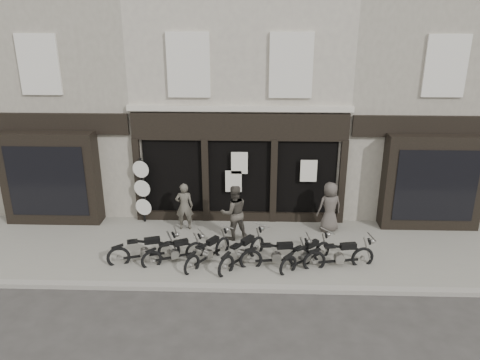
{
  "coord_description": "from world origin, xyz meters",
  "views": [
    {
      "loc": [
        0.51,
        -11.93,
        7.05
      ],
      "look_at": [
        0.06,
        1.6,
        2.09
      ],
      "focal_mm": 35.0,
      "sensor_mm": 36.0,
      "label": 1
    }
  ],
  "objects_px": {
    "man_left": "(184,206)",
    "man_right": "(330,207)",
    "motorcycle_1": "(175,254)",
    "advert_sign_post": "(143,193)",
    "motorcycle_4": "(277,257)",
    "motorcycle_0": "(145,252)",
    "motorcycle_5": "(306,256)",
    "motorcycle_2": "(208,254)",
    "motorcycle_6": "(340,257)",
    "motorcycle_3": "(243,254)",
    "man_centre": "(234,212)"
  },
  "relations": [
    {
      "from": "motorcycle_0",
      "to": "motorcycle_6",
      "type": "height_order",
      "value": "motorcycle_0"
    },
    {
      "from": "motorcycle_2",
      "to": "man_left",
      "type": "relative_size",
      "value": 1.07
    },
    {
      "from": "motorcycle_6",
      "to": "man_centre",
      "type": "height_order",
      "value": "man_centre"
    },
    {
      "from": "motorcycle_2",
      "to": "motorcycle_3",
      "type": "relative_size",
      "value": 0.94
    },
    {
      "from": "motorcycle_0",
      "to": "motorcycle_1",
      "type": "distance_m",
      "value": 0.87
    },
    {
      "from": "man_left",
      "to": "motorcycle_6",
      "type": "bearing_deg",
      "value": 149.38
    },
    {
      "from": "man_left",
      "to": "man_right",
      "type": "height_order",
      "value": "man_right"
    },
    {
      "from": "motorcycle_6",
      "to": "man_left",
      "type": "distance_m",
      "value": 5.31
    },
    {
      "from": "motorcycle_2",
      "to": "motorcycle_4",
      "type": "height_order",
      "value": "motorcycle_4"
    },
    {
      "from": "motorcycle_3",
      "to": "man_left",
      "type": "xyz_separation_m",
      "value": [
        -1.99,
        2.2,
        0.52
      ]
    },
    {
      "from": "motorcycle_3",
      "to": "motorcycle_5",
      "type": "xyz_separation_m",
      "value": [
        1.82,
        -0.04,
        -0.02
      ]
    },
    {
      "from": "motorcycle_0",
      "to": "motorcycle_1",
      "type": "height_order",
      "value": "motorcycle_0"
    },
    {
      "from": "motorcycle_4",
      "to": "man_centre",
      "type": "xyz_separation_m",
      "value": [
        -1.29,
        1.67,
        0.62
      ]
    },
    {
      "from": "motorcycle_3",
      "to": "motorcycle_6",
      "type": "relative_size",
      "value": 0.88
    },
    {
      "from": "motorcycle_0",
      "to": "motorcycle_5",
      "type": "distance_m",
      "value": 4.67
    },
    {
      "from": "motorcycle_4",
      "to": "man_right",
      "type": "xyz_separation_m",
      "value": [
        1.81,
        2.31,
        0.57
      ]
    },
    {
      "from": "motorcycle_3",
      "to": "man_right",
      "type": "xyz_separation_m",
      "value": [
        2.78,
        2.2,
        0.56
      ]
    },
    {
      "from": "motorcycle_0",
      "to": "motorcycle_2",
      "type": "height_order",
      "value": "motorcycle_0"
    },
    {
      "from": "motorcycle_2",
      "to": "motorcycle_4",
      "type": "relative_size",
      "value": 0.82
    },
    {
      "from": "motorcycle_5",
      "to": "motorcycle_1",
      "type": "bearing_deg",
      "value": 139.18
    },
    {
      "from": "man_right",
      "to": "motorcycle_1",
      "type": "bearing_deg",
      "value": 6.21
    },
    {
      "from": "motorcycle_3",
      "to": "man_right",
      "type": "height_order",
      "value": "man_right"
    },
    {
      "from": "motorcycle_1",
      "to": "motorcycle_3",
      "type": "bearing_deg",
      "value": -26.19
    },
    {
      "from": "motorcycle_1",
      "to": "advert_sign_post",
      "type": "height_order",
      "value": "advert_sign_post"
    },
    {
      "from": "motorcycle_0",
      "to": "motorcycle_2",
      "type": "xyz_separation_m",
      "value": [
        1.84,
        0.03,
        -0.03
      ]
    },
    {
      "from": "motorcycle_1",
      "to": "motorcycle_5",
      "type": "xyz_separation_m",
      "value": [
        3.81,
        -0.06,
        0.01
      ]
    },
    {
      "from": "motorcycle_1",
      "to": "man_left",
      "type": "bearing_deg",
      "value": 64.69
    },
    {
      "from": "motorcycle_2",
      "to": "man_right",
      "type": "distance_m",
      "value": 4.4
    },
    {
      "from": "motorcycle_4",
      "to": "man_right",
      "type": "distance_m",
      "value": 2.99
    },
    {
      "from": "motorcycle_0",
      "to": "motorcycle_5",
      "type": "bearing_deg",
      "value": -17.48
    },
    {
      "from": "motorcycle_1",
      "to": "motorcycle_3",
      "type": "relative_size",
      "value": 0.98
    },
    {
      "from": "man_centre",
      "to": "man_left",
      "type": "bearing_deg",
      "value": -39.9
    },
    {
      "from": "motorcycle_2",
      "to": "man_left",
      "type": "bearing_deg",
      "value": 59.79
    },
    {
      "from": "motorcycle_0",
      "to": "man_right",
      "type": "distance_m",
      "value": 6.06
    },
    {
      "from": "motorcycle_2",
      "to": "motorcycle_6",
      "type": "relative_size",
      "value": 0.82
    },
    {
      "from": "motorcycle_6",
      "to": "man_right",
      "type": "relative_size",
      "value": 1.23
    },
    {
      "from": "motorcycle_5",
      "to": "motorcycle_6",
      "type": "relative_size",
      "value": 0.8
    },
    {
      "from": "motorcycle_2",
      "to": "man_right",
      "type": "height_order",
      "value": "man_right"
    },
    {
      "from": "motorcycle_2",
      "to": "motorcycle_6",
      "type": "xyz_separation_m",
      "value": [
        3.77,
        -0.14,
        0.02
      ]
    },
    {
      "from": "motorcycle_0",
      "to": "motorcycle_3",
      "type": "relative_size",
      "value": 1.12
    },
    {
      "from": "man_left",
      "to": "man_right",
      "type": "distance_m",
      "value": 4.77
    },
    {
      "from": "motorcycle_1",
      "to": "motorcycle_3",
      "type": "distance_m",
      "value": 1.98
    },
    {
      "from": "advert_sign_post",
      "to": "motorcycle_1",
      "type": "bearing_deg",
      "value": -47.42
    },
    {
      "from": "motorcycle_1",
      "to": "motorcycle_3",
      "type": "height_order",
      "value": "motorcycle_3"
    },
    {
      "from": "motorcycle_0",
      "to": "motorcycle_2",
      "type": "bearing_deg",
      "value": -16.01
    },
    {
      "from": "motorcycle_2",
      "to": "motorcycle_1",
      "type": "bearing_deg",
      "value": 126.4
    },
    {
      "from": "motorcycle_6",
      "to": "motorcycle_5",
      "type": "bearing_deg",
      "value": 165.87
    },
    {
      "from": "motorcycle_2",
      "to": "man_left",
      "type": "height_order",
      "value": "man_left"
    },
    {
      "from": "motorcycle_1",
      "to": "motorcycle_2",
      "type": "relative_size",
      "value": 1.04
    },
    {
      "from": "motorcycle_6",
      "to": "advert_sign_post",
      "type": "relative_size",
      "value": 0.86
    }
  ]
}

